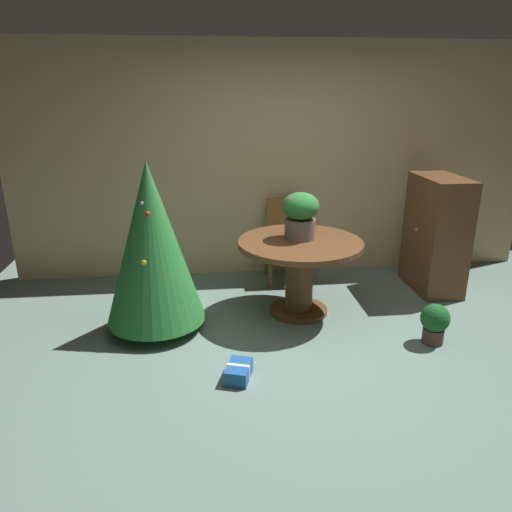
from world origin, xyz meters
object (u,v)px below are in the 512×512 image
wooden_chair_far (284,235)px  wooden_cabinet (436,234)px  potted_plant (435,322)px  round_dining_table (300,262)px  gift_box_blue (239,372)px  holiday_tree (152,244)px  flower_vase (300,213)px

wooden_chair_far → wooden_cabinet: size_ratio=0.75×
wooden_chair_far → potted_plant: (1.04, -1.66, -0.32)m
round_dining_table → gift_box_blue: bearing=-121.5°
round_dining_table → gift_box_blue: round_dining_table is taller
wooden_cabinet → potted_plant: (-0.52, -1.18, -0.42)m
wooden_chair_far → holiday_tree: holiday_tree is taller
flower_vase → holiday_tree: size_ratio=0.29×
flower_vase → potted_plant: (1.04, -0.81, -0.78)m
wooden_chair_far → potted_plant: size_ratio=2.54×
wooden_cabinet → flower_vase: bearing=-166.8°
round_dining_table → wooden_chair_far: 0.93m
round_dining_table → gift_box_blue: size_ratio=3.88×
holiday_tree → flower_vase: bearing=11.8°
flower_vase → gift_box_blue: flower_vase is taller
wooden_chair_far → gift_box_blue: size_ratio=3.02×
wooden_chair_far → holiday_tree: 1.79m
potted_plant → wooden_chair_far: bearing=122.1°
wooden_chair_far → wooden_cabinet: bearing=-17.2°
holiday_tree → wooden_cabinet: size_ratio=1.25×
flower_vase → wooden_cabinet: size_ratio=0.36×
flower_vase → wooden_chair_far: bearing=90.4°
round_dining_table → potted_plant: 1.31m
wooden_chair_far → potted_plant: 1.99m
potted_plant → wooden_cabinet: bearing=66.1°
round_dining_table → flower_vase: size_ratio=2.67×
holiday_tree → potted_plant: (2.39, -0.53, -0.62)m
wooden_chair_far → gift_box_blue: 2.18m
wooden_chair_far → holiday_tree: size_ratio=0.60×
gift_box_blue → potted_plant: bearing=12.0°
wooden_chair_far → potted_plant: wooden_chair_far is taller
potted_plant → holiday_tree: bearing=167.5°
round_dining_table → wooden_chair_far: size_ratio=1.28×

